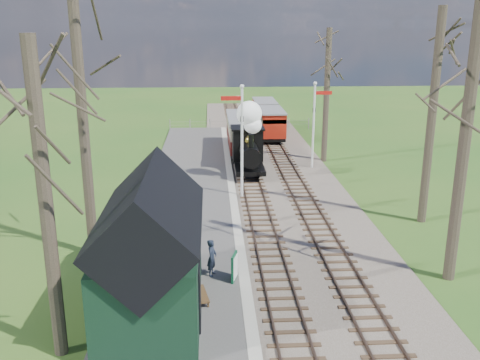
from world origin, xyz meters
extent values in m
ellipsoid|color=#385B23|center=(-25.00, 60.00, -14.76)|extent=(57.60, 36.00, 16.20)
ellipsoid|color=#385B23|center=(10.00, 65.00, -18.04)|extent=(70.40, 44.00, 19.80)
ellipsoid|color=#385B23|center=(35.00, 58.00, -13.12)|extent=(51.20, 32.00, 14.40)
ellipsoid|color=#385B23|center=(-8.00, 70.00, -16.40)|extent=(64.00, 40.00, 18.00)
cube|color=brown|center=(1.30, 22.00, 0.05)|extent=(8.00, 60.00, 0.10)
cube|color=brown|center=(-0.50, 22.00, 0.14)|extent=(0.07, 60.00, 0.12)
cube|color=brown|center=(0.50, 22.00, 0.14)|extent=(0.07, 60.00, 0.12)
cube|color=#38281C|center=(0.00, 22.00, 0.10)|extent=(1.60, 60.00, 0.09)
cube|color=brown|center=(2.10, 22.00, 0.14)|extent=(0.07, 60.00, 0.12)
cube|color=brown|center=(3.10, 22.00, 0.14)|extent=(0.07, 60.00, 0.12)
cube|color=#38281C|center=(2.60, 22.00, 0.10)|extent=(1.60, 60.00, 0.09)
cube|color=#474442|center=(-3.50, 14.00, 0.10)|extent=(5.00, 44.00, 0.20)
cube|color=#B2AD9E|center=(-1.20, 14.00, 0.10)|extent=(0.40, 44.00, 0.21)
cube|color=black|center=(-4.30, 4.00, 1.50)|extent=(3.00, 6.00, 2.60)
cube|color=black|center=(-4.30, 4.00, 3.35)|extent=(3.25, 6.30, 3.25)
cube|color=black|center=(-2.78, 3.00, 1.20)|extent=(0.06, 1.20, 2.00)
cylinder|color=silver|center=(-0.70, 16.00, 3.00)|extent=(0.14, 0.14, 6.00)
sphere|color=silver|center=(-0.70, 16.00, 6.10)|extent=(0.24, 0.24, 0.24)
cube|color=#B7140F|center=(-1.25, 16.00, 5.50)|extent=(1.10, 0.08, 0.22)
cube|color=black|center=(-0.70, 16.00, 4.40)|extent=(0.18, 0.06, 0.30)
cylinder|color=silver|center=(4.30, 22.00, 2.75)|extent=(0.14, 0.14, 5.50)
sphere|color=silver|center=(4.30, 22.00, 5.60)|extent=(0.24, 0.24, 0.24)
cube|color=#B7140F|center=(4.85, 22.00, 5.00)|extent=(1.10, 0.08, 0.22)
cube|color=black|center=(4.30, 22.00, 3.90)|extent=(0.18, 0.06, 0.30)
cylinder|color=#382D23|center=(-6.80, 2.00, 4.50)|extent=(0.39, 0.39, 9.00)
cylinder|color=#382D23|center=(-7.30, 9.00, 5.50)|extent=(0.41, 0.41, 11.00)
cylinder|color=#382D23|center=(6.50, 6.00, 6.00)|extent=(0.42, 0.42, 12.00)
cylinder|color=#382D23|center=(7.80, 12.00, 5.00)|extent=(0.40, 0.40, 10.00)
cylinder|color=#382D23|center=(5.50, 24.00, 4.50)|extent=(0.39, 0.39, 9.00)
cube|color=slate|center=(0.30, 36.00, 0.75)|extent=(12.60, 0.02, 0.01)
cube|color=slate|center=(0.30, 36.00, 0.45)|extent=(12.60, 0.02, 0.02)
cylinder|color=slate|center=(0.30, 36.00, 0.50)|extent=(0.08, 0.08, 1.00)
cube|color=black|center=(0.00, 20.54, 0.67)|extent=(1.79, 4.22, 0.26)
cylinder|color=black|center=(0.00, 19.91, 1.62)|extent=(1.16, 2.74, 1.16)
cube|color=black|center=(0.00, 21.81, 1.73)|extent=(1.90, 1.69, 2.11)
cylinder|color=black|center=(0.00, 18.85, 2.57)|extent=(0.30, 0.30, 0.84)
sphere|color=gold|center=(0.00, 20.22, 2.36)|extent=(0.55, 0.55, 0.55)
sphere|color=white|center=(0.10, 18.85, 3.58)|extent=(1.05, 1.05, 1.05)
sphere|color=white|center=(-0.10, 18.96, 4.21)|extent=(1.48, 1.48, 1.48)
cylinder|color=black|center=(-0.50, 19.27, 0.54)|extent=(0.11, 0.68, 0.68)
cylinder|color=black|center=(0.50, 19.27, 0.54)|extent=(0.11, 0.68, 0.68)
cube|color=black|center=(0.00, 26.54, 0.57)|extent=(2.00, 7.38, 0.32)
cube|color=#511512|center=(0.00, 26.54, 1.20)|extent=(2.11, 7.38, 0.95)
cube|color=#BDAF8F|center=(0.00, 26.54, 2.15)|extent=(2.11, 7.38, 0.95)
cube|color=slate|center=(0.00, 26.54, 2.68)|extent=(2.21, 7.59, 0.13)
cube|color=black|center=(2.60, 31.02, 0.52)|extent=(1.76, 4.64, 0.28)
cube|color=#9D1B0D|center=(2.60, 31.02, 1.08)|extent=(1.86, 4.64, 0.84)
cube|color=#BDAF8F|center=(2.60, 31.02, 1.92)|extent=(1.86, 4.64, 0.84)
cube|color=slate|center=(2.60, 31.02, 2.38)|extent=(1.95, 4.83, 0.11)
cube|color=black|center=(2.60, 36.52, 0.52)|extent=(1.76, 4.64, 0.28)
cube|color=#9D1B0D|center=(2.60, 36.52, 1.08)|extent=(1.86, 4.64, 0.84)
cube|color=#BDAF8F|center=(2.60, 36.52, 1.92)|extent=(1.86, 4.64, 0.84)
cube|color=slate|center=(2.60, 36.52, 2.38)|extent=(1.95, 4.83, 0.11)
cube|color=#104B2C|center=(-1.58, 5.93, 0.72)|extent=(0.26, 0.70, 1.03)
cube|color=silver|center=(-1.53, 5.92, 0.72)|extent=(0.18, 0.59, 0.84)
cube|color=#4B321B|center=(-2.76, 4.54, 0.41)|extent=(0.59, 1.30, 0.05)
cube|color=#4B321B|center=(-2.92, 4.51, 0.65)|extent=(0.28, 1.25, 0.54)
cube|color=#4B321B|center=(-2.63, 4.00, 0.29)|extent=(0.05, 0.05, 0.18)
cube|color=#4B321B|center=(-2.90, 5.08, 0.29)|extent=(0.05, 0.05, 0.18)
imported|color=#191F2E|center=(-2.39, 6.39, 0.90)|extent=(0.48, 0.59, 1.40)
camera|label=1|loc=(-2.37, -11.81, 9.20)|focal=40.00mm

